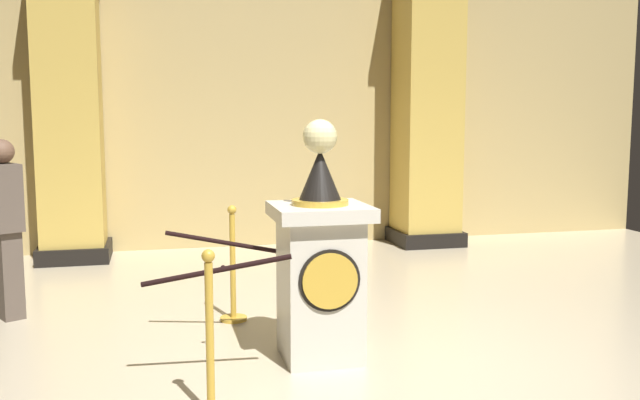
# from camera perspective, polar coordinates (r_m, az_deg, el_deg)

# --- Properties ---
(ground_plane) EXTENTS (12.04, 12.04, 0.00)m
(ground_plane) POSITION_cam_1_polar(r_m,az_deg,el_deg) (5.03, 3.42, -14.16)
(ground_plane) COLOR beige
(back_wall) EXTENTS (12.04, 0.16, 3.99)m
(back_wall) POSITION_cam_1_polar(r_m,az_deg,el_deg) (9.70, -5.52, 8.01)
(back_wall) COLOR tan
(back_wall) RESTS_ON ground_plane
(pedestal_clock) EXTENTS (0.70, 0.70, 1.79)m
(pedestal_clock) POSITION_cam_1_polar(r_m,az_deg,el_deg) (5.14, 0.01, -5.34)
(pedestal_clock) COLOR beige
(pedestal_clock) RESTS_ON ground_plane
(stanchion_near) EXTENTS (0.24, 0.24, 1.03)m
(stanchion_near) POSITION_cam_1_polar(r_m,az_deg,el_deg) (6.20, -7.19, -6.61)
(stanchion_near) COLOR gold
(stanchion_near) RESTS_ON ground_plane
(stanchion_far) EXTENTS (0.24, 0.24, 1.03)m
(stanchion_far) POSITION_cam_1_polar(r_m,az_deg,el_deg) (4.30, -9.05, -12.84)
(stanchion_far) COLOR gold
(stanchion_far) RESTS_ON ground_plane
(velvet_rope) EXTENTS (1.17, 1.20, 0.22)m
(velvet_rope) POSITION_cam_1_polar(r_m,az_deg,el_deg) (5.14, -8.02, -4.58)
(velvet_rope) COLOR black
(column_left) EXTENTS (0.91, 0.91, 3.83)m
(column_left) POSITION_cam_1_polar(r_m,az_deg,el_deg) (9.15, -20.01, 7.11)
(column_left) COLOR black
(column_left) RESTS_ON ground_plane
(column_right) EXTENTS (0.95, 0.95, 3.83)m
(column_right) POSITION_cam_1_polar(r_m,az_deg,el_deg) (9.85, 8.81, 7.40)
(column_right) COLOR black
(column_right) RESTS_ON ground_plane
(bystander_guest) EXTENTS (0.37, 0.42, 1.61)m
(bystander_guest) POSITION_cam_1_polar(r_m,az_deg,el_deg) (6.74, -24.52, -1.87)
(bystander_guest) COLOR brown
(bystander_guest) RESTS_ON ground_plane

